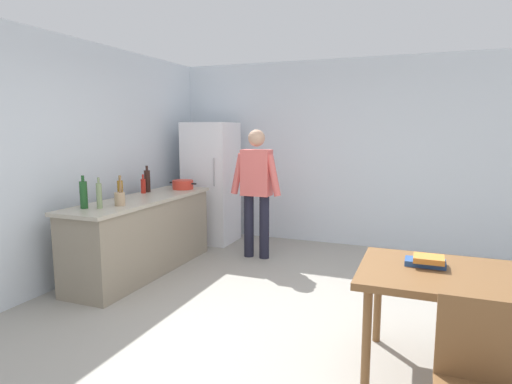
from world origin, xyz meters
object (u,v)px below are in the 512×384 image
at_px(bottle_sauce_red, 143,186).
at_px(bottle_wine_green, 84,194).
at_px(person, 256,185).
at_px(bottle_wine_dark, 147,181).
at_px(cooking_pot, 183,185).
at_px(dining_table, 467,285).
at_px(book_stack, 427,261).
at_px(utensil_jar, 120,198).
at_px(refrigerator, 211,183).
at_px(bottle_oil_amber, 120,190).
at_px(chair, 482,384).
at_px(bottle_vinegar_tall, 99,195).

distance_m(bottle_sauce_red, bottle_wine_green, 1.11).
xyz_separation_m(person, bottle_wine_dark, (-1.28, -0.60, 0.07)).
relative_size(cooking_pot, bottle_wine_green, 1.18).
bearing_deg(dining_table, bottle_wine_dark, 156.93).
relative_size(person, book_stack, 6.24).
height_order(utensil_jar, bottle_wine_dark, bottle_wine_dark).
distance_m(cooking_pot, bottle_wine_dark, 0.50).
xyz_separation_m(refrigerator, bottle_oil_amber, (-0.25, -1.78, 0.12)).
xyz_separation_m(refrigerator, chair, (3.30, -3.67, -0.37)).
height_order(utensil_jar, book_stack, utensil_jar).
relative_size(person, bottle_sauce_red, 7.08).
bearing_deg(bottle_vinegar_tall, dining_table, -6.49).
bearing_deg(bottle_wine_green, bottle_wine_dark, 94.31).
bearing_deg(bottle_wine_dark, bottle_vinegar_tall, -78.33).
relative_size(utensil_jar, bottle_vinegar_tall, 1.00).
bearing_deg(bottle_sauce_red, dining_table, -21.62).
height_order(bottle_oil_amber, book_stack, bottle_oil_amber).
xyz_separation_m(bottle_wine_green, book_stack, (3.28, -0.24, -0.26)).
bearing_deg(bottle_wine_dark, utensil_jar, -71.16).
relative_size(dining_table, bottle_oil_amber, 5.00).
bearing_deg(bottle_wine_dark, bottle_oil_amber, -83.46).
xyz_separation_m(refrigerator, cooking_pot, (-0.04, -0.76, 0.06)).
xyz_separation_m(cooking_pot, bottle_wine_dark, (-0.29, -0.40, 0.09)).
relative_size(bottle_vinegar_tall, bottle_oil_amber, 1.14).
height_order(person, bottle_wine_dark, person).
bearing_deg(dining_table, book_stack, 161.01).
xyz_separation_m(person, utensil_jar, (-0.95, -1.55, 0.00)).
bearing_deg(person, bottle_sauce_red, -150.29).
relative_size(cooking_pot, book_stack, 1.47).
height_order(person, utensil_jar, person).
bearing_deg(bottle_oil_amber, bottle_vinegar_tall, -72.61).
relative_size(chair, bottle_sauce_red, 3.79).
bearing_deg(bottle_sauce_red, bottle_wine_dark, 99.67).
distance_m(dining_table, bottle_wine_green, 3.57).
height_order(person, chair, person).
distance_m(refrigerator, bottle_wine_dark, 1.21).
xyz_separation_m(dining_table, bottle_vinegar_tall, (-3.39, 0.39, 0.36)).
height_order(bottle_vinegar_tall, book_stack, bottle_vinegar_tall).
bearing_deg(bottle_vinegar_tall, cooking_pot, 88.27).
bearing_deg(chair, bottle_vinegar_tall, 157.87).
bearing_deg(utensil_jar, chair, -25.39).
xyz_separation_m(dining_table, bottle_sauce_red, (-3.61, 1.43, 0.32)).
height_order(chair, bottle_wine_dark, bottle_wine_dark).
height_order(dining_table, bottle_wine_dark, bottle_wine_dark).
bearing_deg(bottle_oil_amber, bottle_wine_green, -88.05).
height_order(person, bottle_oil_amber, person).
distance_m(refrigerator, book_stack, 4.01).
height_order(chair, bottle_oil_amber, bottle_oil_amber).
distance_m(utensil_jar, bottle_wine_dark, 1.00).
bearing_deg(cooking_pot, bottle_wine_green, -96.87).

